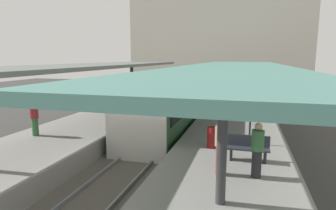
{
  "coord_description": "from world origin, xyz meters",
  "views": [
    {
      "loc": [
        4.29,
        -11.29,
        4.47
      ],
      "look_at": [
        0.13,
        3.48,
        1.87
      ],
      "focal_mm": 30.02,
      "sensor_mm": 36.0,
      "label": 1
    }
  ],
  "objects_px": {
    "litter_bin": "(213,137)",
    "passenger_mid_platform": "(34,117)",
    "passenger_near_bench": "(221,146)",
    "passenger_far_end": "(257,149)",
    "commuter_train": "(171,104)",
    "platform_bench": "(248,147)",
    "platform_sign": "(251,105)"
  },
  "relations": [
    {
      "from": "litter_bin",
      "to": "passenger_mid_platform",
      "type": "relative_size",
      "value": 0.49
    },
    {
      "from": "passenger_near_bench",
      "to": "passenger_far_end",
      "type": "bearing_deg",
      "value": 5.88
    },
    {
      "from": "commuter_train",
      "to": "litter_bin",
      "type": "bearing_deg",
      "value": -59.36
    },
    {
      "from": "passenger_mid_platform",
      "to": "litter_bin",
      "type": "bearing_deg",
      "value": 3.47
    },
    {
      "from": "passenger_near_bench",
      "to": "passenger_mid_platform",
      "type": "distance_m",
      "value": 8.66
    },
    {
      "from": "litter_bin",
      "to": "passenger_far_end",
      "type": "height_order",
      "value": "passenger_far_end"
    },
    {
      "from": "platform_bench",
      "to": "passenger_near_bench",
      "type": "relative_size",
      "value": 0.82
    },
    {
      "from": "commuter_train",
      "to": "passenger_mid_platform",
      "type": "relative_size",
      "value": 6.93
    },
    {
      "from": "passenger_near_bench",
      "to": "platform_sign",
      "type": "bearing_deg",
      "value": 75.65
    },
    {
      "from": "platform_bench",
      "to": "litter_bin",
      "type": "bearing_deg",
      "value": 140.07
    },
    {
      "from": "passenger_far_end",
      "to": "litter_bin",
      "type": "bearing_deg",
      "value": 122.55
    },
    {
      "from": "platform_sign",
      "to": "platform_bench",
      "type": "bearing_deg",
      "value": -91.68
    },
    {
      "from": "litter_bin",
      "to": "passenger_far_end",
      "type": "distance_m",
      "value": 2.94
    },
    {
      "from": "platform_sign",
      "to": "passenger_far_end",
      "type": "bearing_deg",
      "value": -86.84
    },
    {
      "from": "platform_bench",
      "to": "platform_sign",
      "type": "relative_size",
      "value": 0.63
    },
    {
      "from": "litter_bin",
      "to": "passenger_far_end",
      "type": "relative_size",
      "value": 0.49
    },
    {
      "from": "litter_bin",
      "to": "platform_sign",
      "type": "bearing_deg",
      "value": 29.74
    },
    {
      "from": "commuter_train",
      "to": "platform_sign",
      "type": "xyz_separation_m",
      "value": [
        4.49,
        -4.45,
        0.9
      ]
    },
    {
      "from": "commuter_train",
      "to": "passenger_mid_platform",
      "type": "height_order",
      "value": "commuter_train"
    },
    {
      "from": "passenger_mid_platform",
      "to": "passenger_far_end",
      "type": "bearing_deg",
      "value": -11.8
    },
    {
      "from": "platform_sign",
      "to": "litter_bin",
      "type": "bearing_deg",
      "value": -150.26
    },
    {
      "from": "commuter_train",
      "to": "platform_bench",
      "type": "bearing_deg",
      "value": -55.1
    },
    {
      "from": "platform_sign",
      "to": "passenger_near_bench",
      "type": "bearing_deg",
      "value": -104.35
    },
    {
      "from": "passenger_mid_platform",
      "to": "passenger_far_end",
      "type": "height_order",
      "value": "passenger_far_end"
    },
    {
      "from": "commuter_train",
      "to": "passenger_mid_platform",
      "type": "xyz_separation_m",
      "value": [
        -4.78,
        -5.72,
        0.11
      ]
    },
    {
      "from": "platform_sign",
      "to": "passenger_mid_platform",
      "type": "xyz_separation_m",
      "value": [
        -9.27,
        -1.27,
        -0.79
      ]
    },
    {
      "from": "passenger_near_bench",
      "to": "passenger_far_end",
      "type": "height_order",
      "value": "passenger_near_bench"
    },
    {
      "from": "commuter_train",
      "to": "passenger_far_end",
      "type": "height_order",
      "value": "commuter_train"
    },
    {
      "from": "passenger_mid_platform",
      "to": "platform_bench",
      "type": "bearing_deg",
      "value": -3.95
    },
    {
      "from": "platform_bench",
      "to": "platform_sign",
      "type": "height_order",
      "value": "platform_sign"
    },
    {
      "from": "platform_bench",
      "to": "passenger_far_end",
      "type": "bearing_deg",
      "value": -80.06
    },
    {
      "from": "litter_bin",
      "to": "passenger_mid_platform",
      "type": "height_order",
      "value": "passenger_mid_platform"
    }
  ]
}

